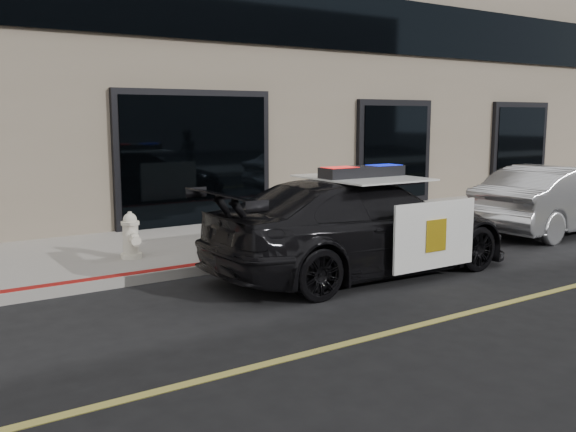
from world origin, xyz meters
TOP-DOWN VIEW (x-y plane):
  - ground at (0.00, 0.00)m, footprint 120.00×120.00m
  - sidewalk_n at (0.00, 5.25)m, footprint 60.00×3.50m
  - police_car at (-0.56, 2.26)m, footprint 2.34×5.01m
  - silver_sedan at (4.96, 2.60)m, footprint 1.80×4.28m
  - fire_hydrant at (-3.30, 4.55)m, footprint 0.33×0.46m

SIDE VIEW (x-z plane):
  - ground at x=0.00m, z-range 0.00..0.00m
  - sidewalk_n at x=0.00m, z-range 0.00..0.15m
  - fire_hydrant at x=-3.30m, z-range 0.13..0.86m
  - silver_sedan at x=4.96m, z-range 0.00..1.37m
  - police_car at x=-0.56m, z-range -0.08..1.54m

